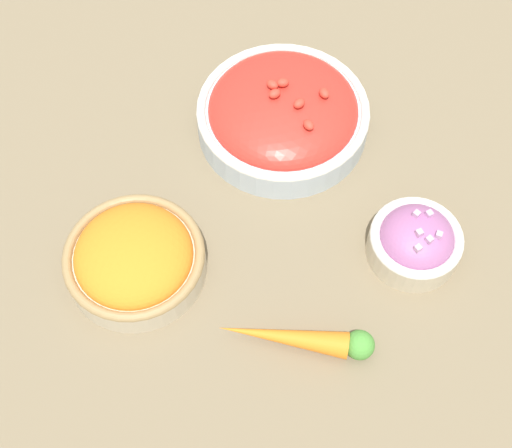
{
  "coord_description": "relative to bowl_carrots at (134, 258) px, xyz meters",
  "views": [
    {
      "loc": [
        -0.26,
        -0.33,
        0.77
      ],
      "look_at": [
        0.0,
        0.0,
        0.03
      ],
      "focal_mm": 50.0,
      "sensor_mm": 36.0,
      "label": 1
    }
  ],
  "objects": [
    {
      "name": "loose_carrot",
      "position": [
        0.09,
        -0.19,
        -0.01
      ],
      "size": [
        0.14,
        0.14,
        0.03
      ],
      "rotation": [
        0.0,
        0.0,
        2.33
      ],
      "color": "orange",
      "rests_on": "ground_plane"
    },
    {
      "name": "bowl_red_onion",
      "position": [
        0.27,
        -0.19,
        0.0
      ],
      "size": [
        0.11,
        0.11,
        0.07
      ],
      "color": "beige",
      "rests_on": "ground_plane"
    },
    {
      "name": "bowl_carrots",
      "position": [
        0.0,
        0.0,
        0.0
      ],
      "size": [
        0.17,
        0.17,
        0.06
      ],
      "color": "beige",
      "rests_on": "ground_plane"
    },
    {
      "name": "bowl_cherry_tomatoes",
      "position": [
        0.27,
        0.06,
        0.01
      ],
      "size": [
        0.23,
        0.23,
        0.08
      ],
      "color": "#B2C1CC",
      "rests_on": "ground_plane"
    },
    {
      "name": "ground_plane",
      "position": [
        0.14,
        -0.05,
        -0.03
      ],
      "size": [
        3.0,
        3.0,
        0.0
      ],
      "primitive_type": "plane",
      "color": "#75664C"
    }
  ]
}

